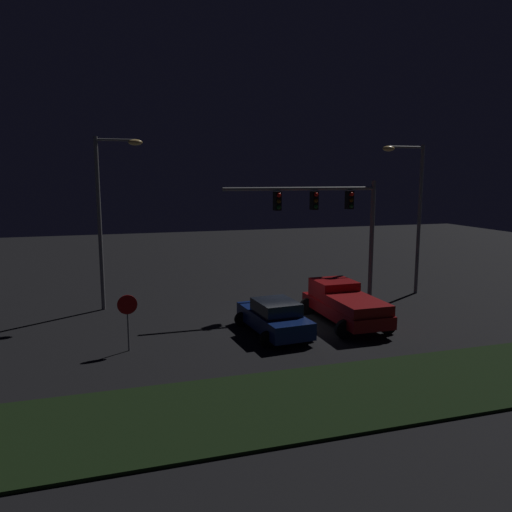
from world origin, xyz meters
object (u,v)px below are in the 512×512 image
Objects in this scene: street_lamp_left at (108,204)px; stop_sign at (128,312)px; traffic_signal_gantry at (331,212)px; street_lamp_right at (412,202)px; car_sedan at (274,317)px; pickup_truck at (343,301)px.

street_lamp_left is 3.87× the size of stop_sign.
street_lamp_right is at bearing 8.25° from traffic_signal_gantry.
car_sedan is 10.25m from street_lamp_left.
pickup_truck is 0.64× the size of street_lamp_right.
pickup_truck is 1.19× the size of car_sedan.
stop_sign is at bearing 88.49° from car_sedan.
street_lamp_left reaches higher than stop_sign.
traffic_signal_gantry is (0.87, 3.36, 3.90)m from pickup_truck.
traffic_signal_gantry is (4.49, 4.04, 4.16)m from car_sedan.
stop_sign is at bearing -162.04° from street_lamp_right.
street_lamp_right is (16.47, -1.52, -0.06)m from street_lamp_left.
street_lamp_right is (6.26, 4.14, 4.31)m from pickup_truck.
street_lamp_left is (-10.21, 5.66, 4.37)m from pickup_truck.
car_sedan is at bearing 3.29° from stop_sign.
car_sedan is at bearing -138.02° from traffic_signal_gantry.
street_lamp_right reaches higher than pickup_truck.
traffic_signal_gantry is 11.33m from street_lamp_left.
car_sedan is 0.54× the size of street_lamp_right.
traffic_signal_gantry is at bearing -14.88° from pickup_truck.
pickup_truck is at bearing -29.00° from street_lamp_left.
pickup_truck is 9.78m from stop_sign.
street_lamp_left is 1.02× the size of street_lamp_right.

